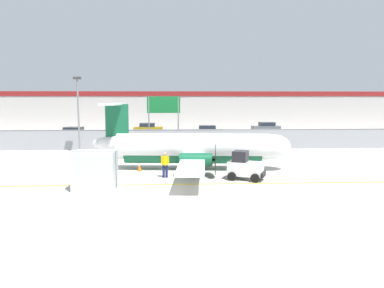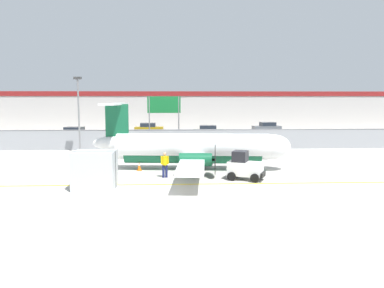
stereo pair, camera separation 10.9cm
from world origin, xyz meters
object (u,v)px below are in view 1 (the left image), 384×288
object	(u,v)px
commuter_airplane	(196,148)
cargo_container	(95,170)
highway_sign	(164,109)
parked_car_3	(266,127)
baggage_tug	(245,167)
parked_car_1	(148,128)
traffic_cone_near_right	(139,166)
ground_crew_worker	(165,163)
traffic_cone_near_left	(94,183)
parked_car_2	(208,131)
apron_light_pole	(78,109)
parked_car_0	(75,133)

from	to	relation	value
commuter_airplane	cargo_container	world-z (taller)	commuter_airplane
commuter_airplane	highway_sign	world-z (taller)	highway_sign
commuter_airplane	parked_car_3	size ratio (longest dim) A/B	3.68
commuter_airplane	cargo_container	xyz separation A→B (m)	(-6.26, -5.54, -0.50)
cargo_container	highway_sign	bearing A→B (deg)	79.75
baggage_tug	parked_car_3	distance (m)	33.90
parked_car_1	traffic_cone_near_right	bearing A→B (deg)	-87.00
parked_car_3	ground_crew_worker	bearing A→B (deg)	58.22
traffic_cone_near_left	cargo_container	bearing A→B (deg)	-38.59
ground_crew_worker	traffic_cone_near_right	world-z (taller)	ground_crew_worker
ground_crew_worker	parked_car_2	xyz separation A→B (m)	(5.21, 25.22, -0.06)
parked_car_1	highway_sign	world-z (taller)	highway_sign
parked_car_2	highway_sign	xyz separation A→B (m)	(-5.70, -9.00, 3.24)
highway_sign	parked_car_3	bearing A→B (deg)	45.39
traffic_cone_near_right	highway_sign	distance (m)	14.29
baggage_tug	apron_light_pole	distance (m)	18.40
parked_car_2	highway_sign	distance (m)	11.13
traffic_cone_near_left	parked_car_3	distance (m)	39.21
parked_car_3	parked_car_0	bearing A→B (deg)	10.73
cargo_container	parked_car_1	xyz separation A→B (m)	(0.87, 33.47, -0.21)
parked_car_0	highway_sign	xyz separation A→B (m)	(11.45, -6.95, 3.24)
baggage_tug	cargo_container	size ratio (longest dim) A/B	1.06
parked_car_2	highway_sign	size ratio (longest dim) A/B	0.78
apron_light_pole	highway_sign	world-z (taller)	apron_light_pole
ground_crew_worker	traffic_cone_near_left	bearing A→B (deg)	114.96
baggage_tug	traffic_cone_near_left	bearing A→B (deg)	-144.42
commuter_airplane	ground_crew_worker	xyz separation A→B (m)	(-2.24, -2.69, -0.65)
commuter_airplane	traffic_cone_near_left	world-z (taller)	commuter_airplane
baggage_tug	ground_crew_worker	world-z (taller)	baggage_tug
commuter_airplane	highway_sign	distance (m)	14.04
commuter_airplane	parked_car_3	bearing A→B (deg)	71.61
ground_crew_worker	cargo_container	world-z (taller)	cargo_container
commuter_airplane	traffic_cone_near_left	xyz separation A→B (m)	(-6.34, -5.47, -1.29)
parked_car_1	parked_car_3	xyz separation A→B (m)	(17.85, 0.99, 0.00)
parked_car_1	highway_sign	xyz separation A→B (m)	(2.66, -14.40, 3.24)
ground_crew_worker	parked_car_0	world-z (taller)	same
parked_car_3	parked_car_1	bearing A→B (deg)	-3.66
parked_car_2	ground_crew_worker	bearing A→B (deg)	-99.19
cargo_container	parked_car_0	world-z (taller)	cargo_container
parked_car_2	parked_car_3	distance (m)	11.44
cargo_container	parked_car_1	bearing A→B (deg)	88.74
traffic_cone_near_left	parked_car_1	xyz separation A→B (m)	(0.95, 33.41, 0.58)
parked_car_0	parked_car_3	xyz separation A→B (m)	(26.63, 8.44, 0.00)
parked_car_2	parked_car_0	bearing A→B (deg)	-170.69
baggage_tug	apron_light_pole	world-z (taller)	apron_light_pole
baggage_tug	cargo_container	bearing A→B (deg)	-143.93
ground_crew_worker	parked_car_1	world-z (taller)	same
traffic_cone_near_left	parked_car_2	xyz separation A→B (m)	(9.31, 28.01, 0.58)
parked_car_2	parked_car_3	size ratio (longest dim) A/B	0.98
parked_car_2	parked_car_3	xyz separation A→B (m)	(9.48, 6.39, 0.00)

